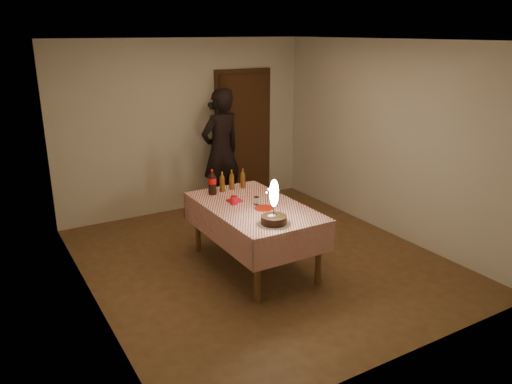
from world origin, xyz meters
TOP-DOWN VIEW (x-y plane):
  - ground at (0.00, 0.00)m, footprint 4.00×4.50m
  - room_shell at (0.03, 0.08)m, footprint 4.04×4.54m
  - dining_table at (-0.16, -0.09)m, footprint 1.02×1.72m
  - birthday_cake at (-0.27, -0.70)m, footprint 0.34×0.34m
  - red_plate at (-0.12, -0.24)m, footprint 0.22×0.22m
  - red_cup at (-0.34, 0.05)m, footprint 0.08×0.08m
  - clear_cup at (-0.12, -0.08)m, footprint 0.07×0.07m
  - napkin_stack at (-0.29, 0.14)m, footprint 0.15×0.15m
  - cola_bottle at (-0.39, 0.53)m, footprint 0.10×0.10m
  - amber_bottle_left at (-0.24, 0.56)m, footprint 0.06×0.06m
  - amber_bottle_right at (0.06, 0.56)m, footprint 0.06×0.06m
  - amber_bottle_mid at (-0.09, 0.58)m, footprint 0.06×0.06m
  - photographer at (0.40, 1.85)m, footprint 0.78×0.60m

SIDE VIEW (x-z plane):
  - ground at x=0.00m, z-range -0.01..0.01m
  - dining_table at x=-0.16m, z-range 0.28..1.06m
  - red_plate at x=-0.12m, z-range 0.77..0.78m
  - napkin_stack at x=-0.29m, z-range 0.77..0.79m
  - clear_cup at x=-0.12m, z-range 0.77..0.86m
  - red_cup at x=-0.34m, z-range 0.77..0.87m
  - amber_bottle_left at x=-0.24m, z-range 0.76..1.02m
  - amber_bottle_right at x=0.06m, z-range 0.76..1.02m
  - amber_bottle_mid at x=-0.09m, z-range 0.76..1.02m
  - birthday_cake at x=-0.27m, z-range 0.65..1.13m
  - cola_bottle at x=-0.39m, z-range 0.77..1.09m
  - photographer at x=0.40m, z-range 0.00..1.90m
  - room_shell at x=0.03m, z-range 0.34..2.96m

